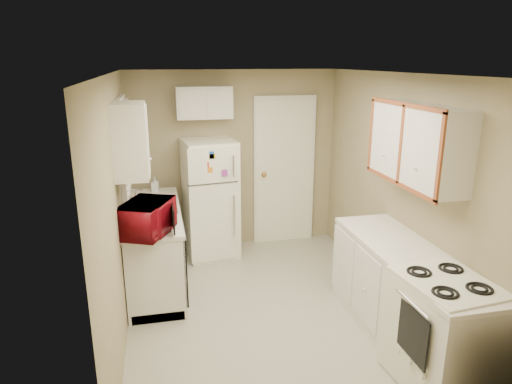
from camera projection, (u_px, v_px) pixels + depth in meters
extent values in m
plane|color=beige|center=(266.00, 311.00, 4.76)|extent=(3.80, 3.80, 0.00)
plane|color=white|center=(268.00, 74.00, 4.09)|extent=(3.80, 3.80, 0.00)
plane|color=#998D69|center=(117.00, 211.00, 4.14)|extent=(3.80, 3.80, 0.00)
plane|color=#998D69|center=(398.00, 192.00, 4.71)|extent=(3.80, 3.80, 0.00)
plane|color=#998D69|center=(234.00, 160.00, 6.20)|extent=(2.80, 2.80, 0.00)
plane|color=#998D69|center=(345.00, 297.00, 2.64)|extent=(2.80, 2.80, 0.00)
cube|color=silver|center=(155.00, 246.00, 5.25)|extent=(0.60, 1.80, 0.90)
cube|color=black|center=(184.00, 263.00, 4.74)|extent=(0.03, 0.58, 0.72)
cube|color=gray|center=(153.00, 209.00, 5.28)|extent=(0.54, 0.74, 0.16)
imported|color=maroon|center=(147.00, 219.00, 4.37)|extent=(0.66, 0.52, 0.38)
imported|color=silver|center=(155.00, 184.00, 5.79)|extent=(0.09, 0.10, 0.19)
cube|color=silver|center=(125.00, 147.00, 5.02)|extent=(0.10, 0.98, 1.08)
cube|color=silver|center=(130.00, 141.00, 4.20)|extent=(0.30, 0.45, 0.70)
cube|color=white|center=(210.00, 199.00, 5.94)|extent=(0.71, 0.69, 1.55)
cube|color=silver|center=(204.00, 102.00, 5.76)|extent=(0.70, 0.30, 0.40)
cube|color=white|center=(284.00, 171.00, 6.36)|extent=(0.86, 0.06, 2.08)
cube|color=silver|center=(406.00, 299.00, 4.11)|extent=(0.60, 2.00, 0.90)
cube|color=white|center=(441.00, 334.00, 3.58)|extent=(0.67, 0.80, 0.90)
cube|color=silver|center=(418.00, 144.00, 4.04)|extent=(0.30, 1.20, 0.70)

